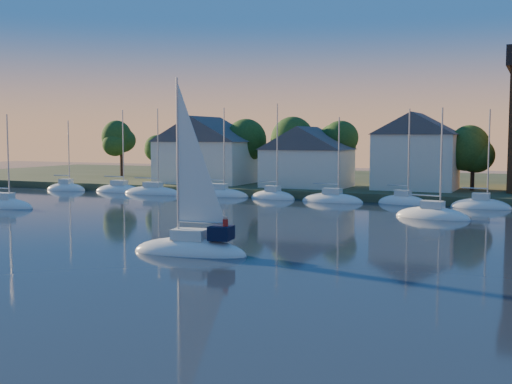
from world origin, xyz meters
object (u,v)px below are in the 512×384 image
Objects in this scene: clubhouse_centre at (307,156)px; drifting_sailboat_left at (4,207)px; drifting_sailboat_right at (432,217)px; clubhouse_west at (206,149)px; clubhouse_east at (416,150)px; hero_sailboat at (191,246)px.

drifting_sailboat_left reaches higher than clubhouse_centre.
clubhouse_centre is at bearing 145.60° from drifting_sailboat_right.
clubhouse_centre is 27.63m from drifting_sailboat_right.
clubhouse_east is at bearing 1.91° from clubhouse_west.
clubhouse_west is 41.09m from drifting_sailboat_right.
clubhouse_west is 1.18× the size of clubhouse_centre.
hero_sailboat is at bearing -80.12° from clubhouse_centre.
drifting_sailboat_left is at bearing -105.83° from clubhouse_west.
clubhouse_west is 31.85m from drifting_sailboat_left.
hero_sailboat reaches higher than clubhouse_centre.
clubhouse_east reaches higher than drifting_sailboat_left.
clubhouse_centre is 1.03× the size of drifting_sailboat_left.
hero_sailboat is at bearing -32.72° from drifting_sailboat_left.
clubhouse_centre is at bearing 42.83° from drifting_sailboat_left.
clubhouse_west is 1.30× the size of clubhouse_east.
drifting_sailboat_left is at bearing -141.07° from clubhouse_east.
drifting_sailboat_left is at bearing -130.12° from clubhouse_centre.
drifting_sailboat_left is (-8.54, -30.13, -5.84)m from clubhouse_west.
clubhouse_east is 0.91× the size of drifting_sailboat_right.
drifting_sailboat_right reaches higher than drifting_sailboat_left.
hero_sailboat is 1.13× the size of drifting_sailboat_left.
drifting_sailboat_left is (-38.54, -31.13, -5.90)m from clubhouse_east.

